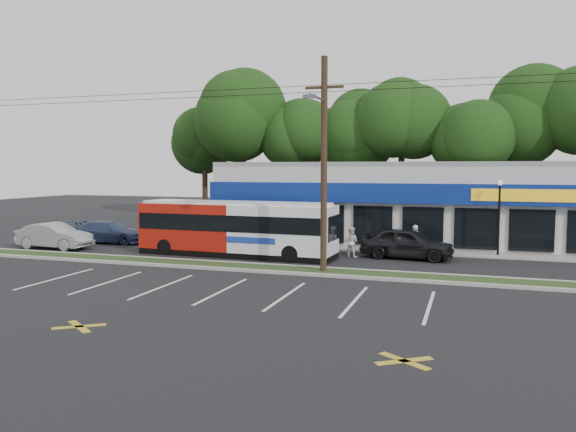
{
  "coord_description": "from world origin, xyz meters",
  "views": [
    {
      "loc": [
        9.53,
        -24.23,
        4.95
      ],
      "look_at": [
        -0.06,
        5.0,
        2.28
      ],
      "focal_mm": 35.0,
      "sensor_mm": 36.0,
      "label": 1
    }
  ],
  "objects_px": {
    "car_dark": "(407,243)",
    "pedestrian_a": "(414,240)",
    "lamp_post": "(499,209)",
    "car_blue": "(110,232)",
    "utility_pole": "(320,157)",
    "pedestrian_b": "(351,242)",
    "car_silver": "(54,236)",
    "metrobus": "(236,227)"
  },
  "relations": [
    {
      "from": "car_dark",
      "to": "pedestrian_a",
      "type": "relative_size",
      "value": 2.92
    },
    {
      "from": "lamp_post",
      "to": "car_blue",
      "type": "relative_size",
      "value": 0.86
    },
    {
      "from": "utility_pole",
      "to": "pedestrian_b",
      "type": "relative_size",
      "value": 29.75
    },
    {
      "from": "car_silver",
      "to": "pedestrian_b",
      "type": "bearing_deg",
      "value": -81.16
    },
    {
      "from": "pedestrian_a",
      "to": "lamp_post",
      "type": "bearing_deg",
      "value": 147.59
    },
    {
      "from": "car_silver",
      "to": "pedestrian_b",
      "type": "relative_size",
      "value": 2.82
    },
    {
      "from": "metrobus",
      "to": "car_silver",
      "type": "distance_m",
      "value": 11.71
    },
    {
      "from": "lamp_post",
      "to": "car_blue",
      "type": "xyz_separation_m",
      "value": [
        -24.0,
        -1.95,
        -1.95
      ]
    },
    {
      "from": "utility_pole",
      "to": "car_silver",
      "type": "relative_size",
      "value": 10.56
    },
    {
      "from": "utility_pole",
      "to": "pedestrian_b",
      "type": "xyz_separation_m",
      "value": [
        0.43,
        5.08,
        -4.57
      ]
    },
    {
      "from": "car_silver",
      "to": "car_blue",
      "type": "distance_m",
      "value": 3.64
    },
    {
      "from": "lamp_post",
      "to": "pedestrian_b",
      "type": "bearing_deg",
      "value": -160.14
    },
    {
      "from": "utility_pole",
      "to": "lamp_post",
      "type": "bearing_deg",
      "value": 43.95
    },
    {
      "from": "utility_pole",
      "to": "pedestrian_a",
      "type": "height_order",
      "value": "utility_pole"
    },
    {
      "from": "pedestrian_b",
      "to": "pedestrian_a",
      "type": "bearing_deg",
      "value": -139.1
    },
    {
      "from": "lamp_post",
      "to": "metrobus",
      "type": "bearing_deg",
      "value": -162.88
    },
    {
      "from": "car_dark",
      "to": "pedestrian_b",
      "type": "distance_m",
      "value": 3.03
    },
    {
      "from": "car_silver",
      "to": "car_blue",
      "type": "xyz_separation_m",
      "value": [
        1.6,
        3.27,
        -0.06
      ]
    },
    {
      "from": "car_blue",
      "to": "pedestrian_a",
      "type": "relative_size",
      "value": 2.91
    },
    {
      "from": "pedestrian_b",
      "to": "car_silver",
      "type": "bearing_deg",
      "value": 17.01
    },
    {
      "from": "lamp_post",
      "to": "pedestrian_b",
      "type": "distance_m",
      "value": 8.43
    },
    {
      "from": "utility_pole",
      "to": "car_silver",
      "type": "distance_m",
      "value": 18.23
    },
    {
      "from": "pedestrian_a",
      "to": "car_dark",
      "type": "bearing_deg",
      "value": 37.88
    },
    {
      "from": "pedestrian_b",
      "to": "car_blue",
      "type": "bearing_deg",
      "value": 6.32
    },
    {
      "from": "metrobus",
      "to": "pedestrian_a",
      "type": "xyz_separation_m",
      "value": [
        9.47,
        3.51,
        -0.76
      ]
    },
    {
      "from": "metrobus",
      "to": "car_silver",
      "type": "xyz_separation_m",
      "value": [
        -11.64,
        -0.91,
        -0.83
      ]
    },
    {
      "from": "car_dark",
      "to": "pedestrian_a",
      "type": "distance_m",
      "value": 1.53
    },
    {
      "from": "metrobus",
      "to": "car_silver",
      "type": "bearing_deg",
      "value": -173.57
    },
    {
      "from": "utility_pole",
      "to": "car_blue",
      "type": "height_order",
      "value": "utility_pole"
    },
    {
      "from": "pedestrian_b",
      "to": "utility_pole",
      "type": "bearing_deg",
      "value": 94.43
    },
    {
      "from": "utility_pole",
      "to": "car_blue",
      "type": "relative_size",
      "value": 10.09
    },
    {
      "from": "car_dark",
      "to": "car_blue",
      "type": "bearing_deg",
      "value": 94.83
    },
    {
      "from": "utility_pole",
      "to": "lamp_post",
      "type": "xyz_separation_m",
      "value": [
        8.17,
        7.87,
        -2.74
      ]
    },
    {
      "from": "metrobus",
      "to": "car_blue",
      "type": "xyz_separation_m",
      "value": [
        -10.04,
        2.35,
        -0.89
      ]
    },
    {
      "from": "utility_pole",
      "to": "car_dark",
      "type": "distance_m",
      "value": 7.98
    },
    {
      "from": "metrobus",
      "to": "pedestrian_b",
      "type": "distance_m",
      "value": 6.45
    },
    {
      "from": "utility_pole",
      "to": "car_dark",
      "type": "bearing_deg",
      "value": 58.41
    },
    {
      "from": "metrobus",
      "to": "car_silver",
      "type": "height_order",
      "value": "metrobus"
    },
    {
      "from": "car_blue",
      "to": "car_dark",
      "type": "bearing_deg",
      "value": -97.04
    },
    {
      "from": "metrobus",
      "to": "pedestrian_a",
      "type": "bearing_deg",
      "value": 22.26
    },
    {
      "from": "lamp_post",
      "to": "car_silver",
      "type": "bearing_deg",
      "value": -168.49
    },
    {
      "from": "lamp_post",
      "to": "pedestrian_a",
      "type": "xyz_separation_m",
      "value": [
        -4.48,
        -0.79,
        -1.82
      ]
    }
  ]
}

